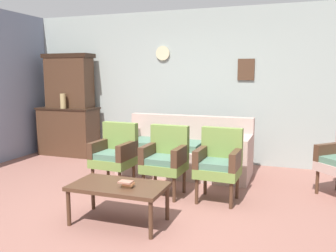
% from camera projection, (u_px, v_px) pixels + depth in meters
% --- Properties ---
extents(ground_plane, '(7.68, 7.68, 0.00)m').
position_uv_depth(ground_plane, '(136.00, 211.00, 4.04)').
color(ground_plane, '#84564C').
extents(wall_back_with_decor, '(6.40, 0.09, 2.70)m').
position_uv_depth(wall_back_with_decor, '(195.00, 86.00, 6.31)').
color(wall_back_with_decor, '#939E99').
rests_on(wall_back_with_decor, ground).
extents(side_cabinet, '(1.16, 0.55, 0.93)m').
position_uv_depth(side_cabinet, '(69.00, 131.00, 6.88)').
color(side_cabinet, '#472D1E').
rests_on(side_cabinet, ground).
extents(cabinet_upper_hutch, '(0.99, 0.38, 1.03)m').
position_uv_depth(cabinet_upper_hutch, '(69.00, 80.00, 6.81)').
color(cabinet_upper_hutch, '#472D1E').
rests_on(cabinet_upper_hutch, side_cabinet).
extents(vase_on_cabinet, '(0.11, 0.11, 0.28)m').
position_uv_depth(vase_on_cabinet, '(63.00, 101.00, 6.60)').
color(vase_on_cabinet, tan).
rests_on(vase_on_cabinet, side_cabinet).
extents(floral_couch, '(2.07, 0.83, 0.90)m').
position_uv_depth(floral_couch, '(185.00, 153.00, 5.57)').
color(floral_couch, tan).
rests_on(floral_couch, ground).
extents(armchair_row_middle, '(0.55, 0.52, 0.90)m').
position_uv_depth(armchair_row_middle, '(115.00, 153.00, 4.83)').
color(armchair_row_middle, olive).
rests_on(armchair_row_middle, ground).
extents(armchair_near_couch_end, '(0.54, 0.51, 0.90)m').
position_uv_depth(armchair_near_couch_end, '(166.00, 157.00, 4.56)').
color(armchair_near_couch_end, olive).
rests_on(armchair_near_couch_end, ground).
extents(armchair_by_doorway, '(0.54, 0.51, 0.90)m').
position_uv_depth(armchair_by_doorway, '(219.00, 161.00, 4.35)').
color(armchair_by_doorway, olive).
rests_on(armchair_by_doorway, ground).
extents(coffee_table, '(1.00, 0.56, 0.42)m').
position_uv_depth(coffee_table, '(119.00, 189.00, 3.69)').
color(coffee_table, '#472D1E').
rests_on(coffee_table, ground).
extents(book_stack_on_table, '(0.15, 0.10, 0.07)m').
position_uv_depth(book_stack_on_table, '(127.00, 184.00, 3.58)').
color(book_stack_on_table, olive).
rests_on(book_stack_on_table, coffee_table).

